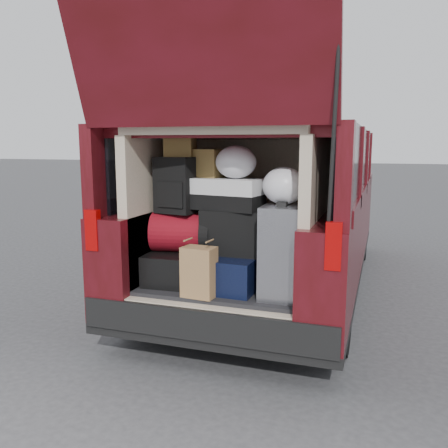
% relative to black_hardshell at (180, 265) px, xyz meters
% --- Properties ---
extents(ground, '(80.00, 80.00, 0.00)m').
position_rel_black_hardshell_xyz_m(ground, '(0.39, -0.16, -0.67)').
color(ground, '#343436').
rests_on(ground, ground).
extents(minivan, '(1.90, 5.35, 2.77)m').
position_rel_black_hardshell_xyz_m(minivan, '(0.39, 1.69, 0.24)').
color(minivan, black).
rests_on(minivan, ground).
extents(load_floor, '(1.24, 1.05, 0.55)m').
position_rel_black_hardshell_xyz_m(load_floor, '(0.39, 0.11, -0.40)').
color(load_floor, black).
rests_on(load_floor, ground).
extents(black_hardshell, '(0.47, 0.63, 0.24)m').
position_rel_black_hardshell_xyz_m(black_hardshell, '(0.00, 0.00, 0.00)').
color(black_hardshell, black).
rests_on(black_hardshell, load_floor).
extents(navy_hardshell, '(0.50, 0.60, 0.25)m').
position_rel_black_hardshell_xyz_m(navy_hardshell, '(0.43, -0.03, 0.01)').
color(navy_hardshell, black).
rests_on(navy_hardshell, load_floor).
extents(silver_roller, '(0.29, 0.45, 0.66)m').
position_rel_black_hardshell_xyz_m(silver_roller, '(0.86, -0.12, 0.21)').
color(silver_roller, silver).
rests_on(silver_roller, load_floor).
extents(kraft_bag, '(0.25, 0.17, 0.37)m').
position_rel_black_hardshell_xyz_m(kraft_bag, '(0.30, -0.34, 0.06)').
color(kraft_bag, '#A07548').
rests_on(kraft_bag, load_floor).
extents(red_duffel, '(0.53, 0.39, 0.31)m').
position_rel_black_hardshell_xyz_m(red_duffel, '(0.03, -0.01, 0.28)').
color(red_duffel, maroon).
rests_on(red_duffel, black_hardshell).
extents(black_soft_case, '(0.47, 0.29, 0.34)m').
position_rel_black_hardshell_xyz_m(black_soft_case, '(0.45, -0.00, 0.30)').
color(black_soft_case, black).
rests_on(black_soft_case, navy_hardshell).
extents(backpack, '(0.33, 0.23, 0.44)m').
position_rel_black_hardshell_xyz_m(backpack, '(-0.02, -0.03, 0.65)').
color(backpack, black).
rests_on(backpack, red_duffel).
extents(twotone_duffel, '(0.56, 0.35, 0.24)m').
position_rel_black_hardshell_xyz_m(twotone_duffel, '(0.40, 0.00, 0.59)').
color(twotone_duffel, white).
rests_on(twotone_duffel, black_soft_case).
extents(grocery_sack_lower, '(0.24, 0.20, 0.20)m').
position_rel_black_hardshell_xyz_m(grocery_sack_lower, '(0.00, 0.03, 0.97)').
color(grocery_sack_lower, olive).
rests_on(grocery_sack_lower, backpack).
extents(grocery_sack_upper, '(0.25, 0.22, 0.22)m').
position_rel_black_hardshell_xyz_m(grocery_sack_upper, '(0.22, 0.08, 0.82)').
color(grocery_sack_upper, olive).
rests_on(grocery_sack_upper, twotone_duffel).
extents(plastic_bag_center, '(0.34, 0.32, 0.25)m').
position_rel_black_hardshell_xyz_m(plastic_bag_center, '(0.46, 0.01, 0.83)').
color(plastic_bag_center, white).
rests_on(plastic_bag_center, twotone_duffel).
extents(plastic_bag_right, '(0.36, 0.34, 0.27)m').
position_rel_black_hardshell_xyz_m(plastic_bag_right, '(0.85, -0.06, 0.67)').
color(plastic_bag_right, white).
rests_on(plastic_bag_right, silver_roller).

